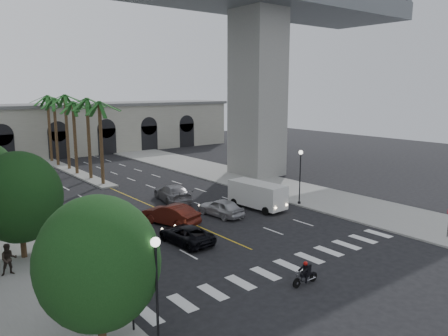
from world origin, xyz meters
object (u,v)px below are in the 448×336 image
lamp_post_left_far (23,191)px  cargo_van (258,194)px  traffic_signal_near (132,282)px  car_d (173,193)px  car_c (186,234)px  car_a (221,207)px  pedestrian_b (9,259)px  car_e (83,208)px  motorcycle_rider (306,274)px  pedestrian_a (68,304)px  traffic_signal_far (97,256)px  car_b (170,214)px  lamp_post_right (300,172)px  lamp_post_left_near (157,288)px

lamp_post_left_far → cargo_van: (18.82, -6.41, -1.85)m
cargo_van → traffic_signal_near: bearing=-151.7°
car_d → car_c: bearing=74.4°
car_a → pedestrian_b: pedestrian_b is taller
car_e → motorcycle_rider: bearing=98.9°
traffic_signal_near → pedestrian_a: 3.83m
traffic_signal_far → pedestrian_b: bearing=117.0°
car_e → car_d: bearing=173.7°
traffic_signal_near → car_c: bearing=45.3°
lamp_post_left_far → traffic_signal_near: (0.10, -18.50, -0.71)m
car_a → car_b: 4.79m
lamp_post_right → car_d: lamp_post_right is taller
cargo_van → pedestrian_b: bearing=-179.3°
motorcycle_rider → car_b: 14.46m
car_a → car_e: 11.99m
pedestrian_a → motorcycle_rider: bearing=-37.4°
car_d → car_e: car_d is taller
traffic_signal_near → pedestrian_a: traffic_signal_near is taller
traffic_signal_near → traffic_signal_far: same height
lamp_post_left_near → car_e: size_ratio=1.10×
cargo_van → pedestrian_a: size_ratio=3.85×
car_b → lamp_post_right: bearing=152.0°
traffic_signal_far → car_a: bearing=29.7°
pedestrian_b → cargo_van: bearing=11.4°
traffic_signal_far → cargo_van: (18.72, 8.09, -1.14)m
car_a → pedestrian_a: 19.06m
car_e → pedestrian_b: bearing=44.0°
lamp_post_right → car_e: bearing=153.8°
lamp_post_left_near → lamp_post_right: (22.80, 13.00, 0.00)m
motorcycle_rider → car_e: car_e is taller
traffic_signal_near → lamp_post_left_far: bearing=90.3°
lamp_post_left_far → pedestrian_b: lamp_post_left_far is taller
traffic_signal_near → pedestrian_b: (-3.10, 10.08, -1.39)m
cargo_van → car_b: bearing=169.9°
lamp_post_left_near → traffic_signal_far: lamp_post_left_near is taller
lamp_post_right → pedestrian_a: size_ratio=3.48×
traffic_signal_far → lamp_post_left_far: bearing=90.4°
motorcycle_rider → pedestrian_a: (-12.13, 4.34, 0.28)m
lamp_post_left_far → lamp_post_right: same height
lamp_post_left_near → lamp_post_right: size_ratio=1.00×
lamp_post_right → traffic_signal_near: lamp_post_right is taller
lamp_post_left_near → lamp_post_right: bearing=29.7°
traffic_signal_far → car_d: (13.81, 15.15, -1.66)m
lamp_post_left_far → cargo_van: size_ratio=0.90×
lamp_post_right → car_a: 8.70m
car_d → pedestrian_b: (-16.91, -9.08, 0.26)m
traffic_signal_far → pedestrian_a: 2.81m
car_b → car_c: bearing=55.2°
car_c → car_e: car_e is taller
lamp_post_left_near → car_b: 18.50m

